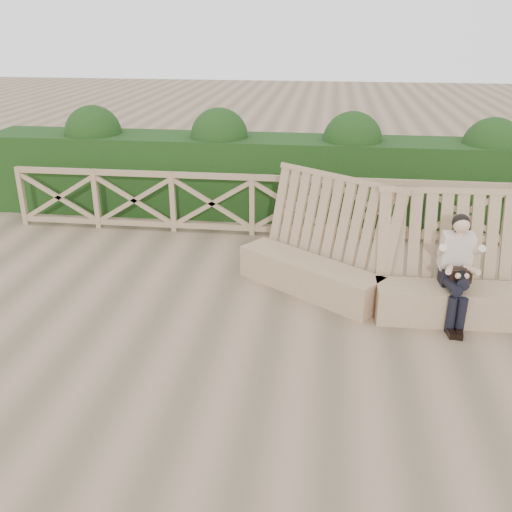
# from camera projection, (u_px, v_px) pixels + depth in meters

# --- Properties ---
(ground) EXTENTS (60.00, 60.00, 0.00)m
(ground) POSITION_uv_depth(u_px,v_px,m) (271.00, 338.00, 6.93)
(ground) COLOR brown
(ground) RESTS_ON ground
(bench) EXTENTS (4.10, 1.92, 1.60)m
(bench) POSITION_uv_depth(u_px,v_px,m) (384.00, 276.00, 7.64)
(bench) COLOR #816249
(bench) RESTS_ON ground
(woman) EXTENTS (0.40, 0.83, 1.39)m
(woman) POSITION_uv_depth(u_px,v_px,m) (457.00, 266.00, 7.08)
(woman) COLOR black
(woman) RESTS_ON ground
(guardrail) EXTENTS (10.10, 0.09, 1.10)m
(guardrail) POSITION_uv_depth(u_px,v_px,m) (292.00, 207.00, 9.92)
(guardrail) COLOR #8A6A50
(guardrail) RESTS_ON ground
(hedge) EXTENTS (12.00, 1.20, 1.50)m
(hedge) POSITION_uv_depth(u_px,v_px,m) (297.00, 178.00, 10.94)
(hedge) COLOR black
(hedge) RESTS_ON ground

